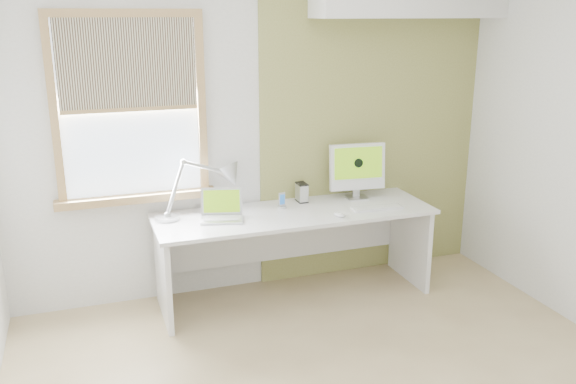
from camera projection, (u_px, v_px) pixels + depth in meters
name	position (u px, v px, depth m)	size (l,w,h in m)	color
room	(351.00, 191.00, 3.32)	(4.04, 3.54, 2.64)	tan
accent_wall	(372.00, 126.00, 5.21)	(2.00, 0.02, 2.60)	olive
window	(130.00, 110.00, 4.48)	(1.20, 0.14, 1.42)	#987646
desk	(292.00, 232.00, 4.89)	(2.20, 0.70, 0.73)	white
desk_lamp	(219.00, 181.00, 4.76)	(0.81, 0.40, 0.45)	silver
laptop	(222.00, 211.00, 4.62)	(0.37, 0.32, 0.22)	silver
phone_dock	(282.00, 204.00, 4.86)	(0.08, 0.08, 0.13)	silver
external_drive	(302.00, 192.00, 5.02)	(0.08, 0.12, 0.16)	silver
imac	(357.00, 168.00, 5.07)	(0.48, 0.17, 0.46)	silver
keyboard	(377.00, 208.00, 4.85)	(0.42, 0.14, 0.02)	white
mouse	(340.00, 215.00, 4.66)	(0.06, 0.10, 0.03)	white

